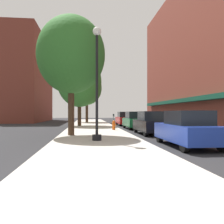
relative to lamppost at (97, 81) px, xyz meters
name	(u,v)px	position (x,y,z in m)	size (l,w,h in m)	color
ground_plane	(131,127)	(4.07, 12.20, -3.20)	(90.00, 90.00, 0.00)	#232326
sidewalk_slab	(92,127)	(0.07, 13.20, -3.14)	(4.80, 50.00, 0.12)	#B7B2A8
building_right_brick	(210,48)	(15.06, 16.20, 6.56)	(6.80, 40.00, 19.57)	brown
building_far_background	(28,80)	(-10.94, 31.20, 4.24)	(6.80, 18.00, 14.92)	brown
lamppost	(97,81)	(0.00, 0.00, 0.00)	(0.48, 0.48, 5.90)	black
fire_hydrant	(114,125)	(1.74, 7.45, -2.68)	(0.33, 0.26, 0.79)	#E05614
parking_meter_near	(114,119)	(2.12, 10.95, -2.25)	(0.14, 0.09, 1.31)	slate
tree_near	(79,82)	(-1.32, 14.00, 1.76)	(4.87, 4.87, 7.65)	#422D1E
tree_mid	(71,55)	(-1.52, 3.04, 2.06)	(4.35, 4.35, 7.66)	#422D1E
tree_far	(87,88)	(-0.50, 23.90, 2.10)	(4.52, 4.52, 7.80)	#422D1E
car_blue	(187,129)	(4.07, -1.84, -2.39)	(1.80, 4.30, 1.66)	black
car_black	(151,123)	(4.07, 4.28, -2.39)	(1.80, 4.30, 1.66)	black
car_green	(135,120)	(4.07, 9.95, -2.39)	(1.80, 4.30, 1.66)	black
car_red	(125,119)	(4.07, 16.02, -2.39)	(1.80, 4.30, 1.66)	black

